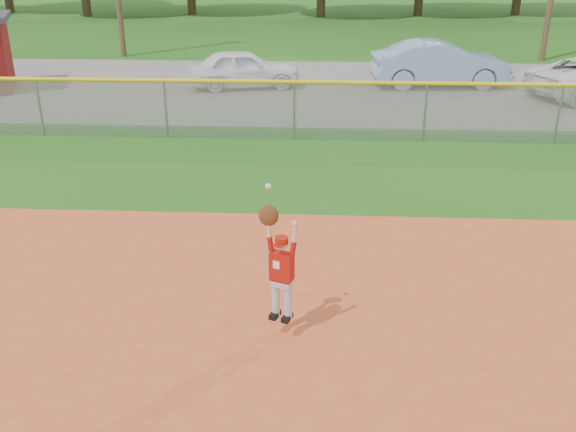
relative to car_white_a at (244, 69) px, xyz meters
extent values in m
plane|color=#205613|center=(2.01, -15.95, -0.68)|extent=(120.00, 120.00, 0.00)
cube|color=#65635E|center=(2.01, 0.05, -0.66)|extent=(44.00, 10.00, 0.03)
imported|color=white|center=(0.00, 0.00, 0.00)|extent=(4.05, 2.31, 1.30)
imported|color=#7F9EBE|center=(6.78, 0.55, 0.12)|extent=(4.81, 2.04, 1.54)
cube|color=gray|center=(2.01, -5.95, 0.07)|extent=(40.00, 0.03, 1.50)
cylinder|color=yellow|center=(2.01, -5.95, 0.82)|extent=(40.00, 0.10, 0.10)
cylinder|color=gray|center=(-4.66, -5.95, 0.07)|extent=(0.06, 0.06, 1.50)
cylinder|color=gray|center=(-1.33, -5.95, 0.07)|extent=(0.06, 0.06, 1.50)
cylinder|color=gray|center=(2.01, -5.95, 0.07)|extent=(0.06, 0.06, 1.50)
cylinder|color=gray|center=(5.34, -5.95, 0.07)|extent=(0.06, 0.06, 1.50)
cylinder|color=gray|center=(8.67, -5.95, 0.07)|extent=(0.06, 0.06, 1.50)
cylinder|color=silver|center=(2.16, -14.90, -0.13)|extent=(0.14, 0.14, 0.49)
cylinder|color=silver|center=(2.32, -14.96, -0.13)|extent=(0.14, 0.14, 0.49)
cube|color=black|center=(2.15, -14.92, -0.34)|extent=(0.16, 0.22, 0.07)
cube|color=black|center=(2.31, -14.99, -0.34)|extent=(0.16, 0.22, 0.07)
cube|color=silver|center=(2.24, -14.93, 0.14)|extent=(0.29, 0.22, 0.10)
cube|color=maroon|center=(2.24, -14.93, 0.20)|extent=(0.30, 0.23, 0.04)
cube|color=#A2130B|center=(2.24, -14.93, 0.39)|extent=(0.33, 0.25, 0.37)
cube|color=white|center=(2.18, -14.99, 0.44)|extent=(0.08, 0.04, 0.11)
sphere|color=beige|center=(2.24, -14.93, 0.70)|extent=(0.21, 0.21, 0.17)
cylinder|color=#A4160A|center=(2.24, -14.93, 0.75)|extent=(0.22, 0.22, 0.08)
cube|color=#A4160A|center=(2.21, -15.01, 0.72)|extent=(0.15, 0.14, 0.02)
cylinder|color=#A2130B|center=(2.10, -14.87, 0.67)|extent=(0.11, 0.10, 0.20)
cylinder|color=beige|center=(2.08, -14.87, 0.87)|extent=(0.09, 0.08, 0.22)
ellipsoid|color=#4C2D14|center=(2.08, -14.87, 1.06)|extent=(0.28, 0.20, 0.29)
sphere|color=white|center=(2.08, -14.87, 1.44)|extent=(0.10, 0.10, 0.07)
cylinder|color=#A2130B|center=(2.39, -14.98, 0.67)|extent=(0.11, 0.10, 0.20)
cylinder|color=beige|center=(2.41, -14.99, 0.87)|extent=(0.09, 0.08, 0.22)
sphere|color=beige|center=(2.41, -14.99, 1.01)|extent=(0.10, 0.10, 0.08)
camera|label=1|loc=(2.70, -22.07, 4.24)|focal=40.00mm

